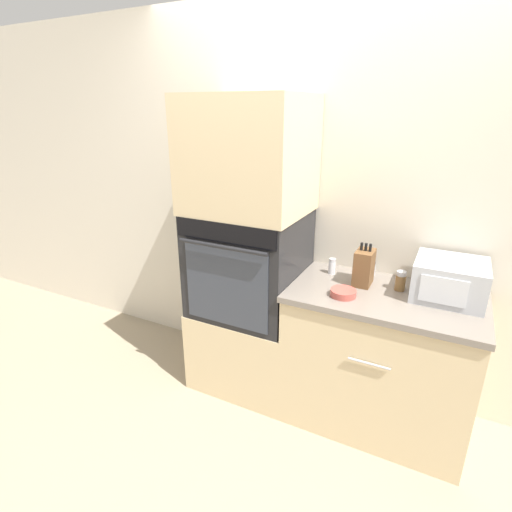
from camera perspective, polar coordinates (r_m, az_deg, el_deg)
ground_plane at (r=2.73m, az=3.00°, el=-22.36°), size 12.00×12.00×0.00m
wall_back at (r=2.66m, az=9.11°, el=7.13°), size 8.00×0.05×2.50m
oven_cabinet_base at (r=2.89m, az=-0.90°, el=-12.51°), size 0.70×0.60×0.56m
wall_oven at (r=2.60m, az=-1.01°, el=-0.96°), size 0.68×0.64×0.68m
oven_cabinet_upper at (r=2.44m, az=-1.07°, el=14.18°), size 0.70×0.60×0.68m
counter_unit at (r=2.58m, az=16.96°, el=-13.87°), size 1.06×0.63×0.87m
microwave at (r=2.41m, az=25.90°, el=-3.07°), size 0.36×0.35×0.21m
knife_block at (r=2.42m, az=15.16°, el=-1.57°), size 0.10×0.15×0.25m
bowl at (r=2.27m, az=12.34°, el=-5.16°), size 0.14×0.14×0.04m
condiment_jar_near at (r=2.42m, az=19.94°, el=-3.38°), size 0.06×0.06×0.12m
condiment_jar_mid at (r=2.55m, az=10.81°, el=-1.46°), size 0.04×0.04×0.10m
condiment_jar_far at (r=2.59m, az=16.11°, el=-1.69°), size 0.05×0.05×0.09m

